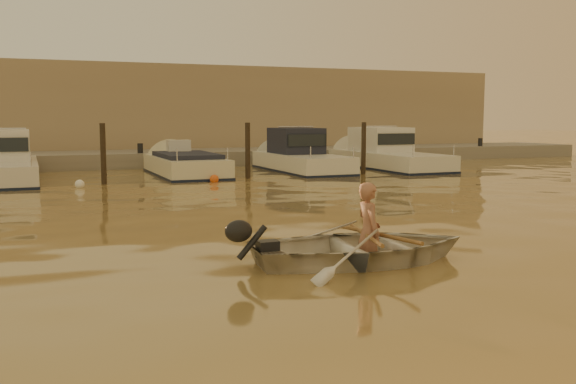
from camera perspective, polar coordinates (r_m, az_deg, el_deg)
name	(u,v)px	position (r m, az deg, el deg)	size (l,w,h in m)	color
ground_plane	(236,283)	(8.65, -4.67, -8.04)	(160.00, 160.00, 0.00)	olive
dinghy	(362,247)	(9.82, 6.62, -4.91)	(2.41, 3.37, 0.70)	silver
person	(369,232)	(9.82, 7.18, -3.56)	(0.55, 0.36, 1.52)	#A36951
outboard_motor	(266,249)	(9.36, -1.94, -5.13)	(0.90, 0.40, 0.70)	black
oar_port	(378,234)	(9.88, 7.98, -3.73)	(0.06, 0.06, 2.10)	brown
oar_starboard	(366,235)	(9.81, 6.91, -3.79)	(0.06, 0.06, 2.10)	brown
moored_boat_2	(3,163)	(24.05, -23.98, 2.36)	(2.17, 7.30, 1.75)	silver
moored_boat_3	(185,169)	(24.69, -9.12, 2.01)	(2.21, 6.33, 0.95)	beige
moored_boat_4	(301,156)	(26.16, 1.21, 3.23)	(2.18, 6.74, 1.75)	silver
moored_boat_5	(388,154)	(28.02, 8.89, 3.38)	(2.33, 7.78, 1.75)	silver
piling_2	(103,157)	(21.94, -16.10, 3.03)	(0.18, 0.18, 2.20)	#2D2319
piling_3	(248,154)	(23.01, -3.60, 3.43)	(0.18, 0.18, 2.20)	#2D2319
piling_4	(364,151)	(24.90, 6.73, 3.65)	(0.18, 0.18, 2.20)	#2D2319
fender_c	(80,184)	(21.09, -18.03, 0.65)	(0.30, 0.30, 0.30)	white
fender_d	(214,179)	(21.92, -6.57, 1.15)	(0.30, 0.30, 0.30)	#E6591B
fender_e	(341,173)	(24.33, 4.72, 1.71)	(0.30, 0.30, 0.30)	white
quay	(89,164)	(29.66, -17.25, 2.42)	(52.00, 4.00, 1.00)	gray
waterfront_building	(78,113)	(35.07, -18.16, 6.68)	(46.00, 7.00, 4.80)	#9E8466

